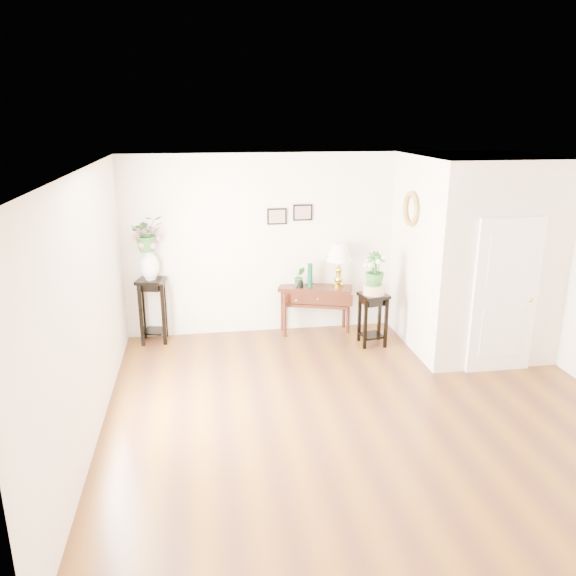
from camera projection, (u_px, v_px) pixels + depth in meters
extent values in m
cube|color=brown|center=(364.00, 410.00, 6.62)|extent=(6.00, 5.50, 0.02)
cube|color=white|center=(374.00, 168.00, 5.80)|extent=(6.00, 5.50, 0.02)
cube|color=white|center=(318.00, 244.00, 8.80)|extent=(6.00, 0.02, 2.80)
cube|color=white|center=(493.00, 428.00, 3.61)|extent=(6.00, 0.02, 2.80)
cube|color=white|center=(87.00, 311.00, 5.77)|extent=(0.02, 5.50, 2.80)
cube|color=white|center=(472.00, 253.00, 8.19)|extent=(1.80, 1.95, 2.80)
cube|color=white|center=(505.00, 297.00, 7.35)|extent=(0.90, 0.05, 2.10)
cube|color=black|center=(277.00, 216.00, 8.56)|extent=(0.30, 0.02, 0.25)
cube|color=black|center=(303.00, 212.00, 8.60)|extent=(0.30, 0.02, 0.25)
torus|color=gold|center=(411.00, 209.00, 7.98)|extent=(0.07, 0.51, 0.51)
cube|color=#33120D|center=(315.00, 309.00, 8.90)|extent=(1.20, 0.70, 0.76)
cube|color=gold|center=(339.00, 264.00, 8.74)|extent=(0.52, 0.52, 0.69)
cylinder|color=#0C4525|center=(310.00, 276.00, 8.73)|extent=(0.10, 0.10, 0.38)
imported|color=#2A6626|center=(300.00, 278.00, 8.71)|extent=(0.17, 0.14, 0.31)
cube|color=black|center=(153.00, 310.00, 8.50)|extent=(0.47, 0.47, 0.99)
imported|color=#2A6626|center=(147.00, 235.00, 8.16)|extent=(0.58, 0.54, 0.53)
cube|color=black|center=(373.00, 319.00, 8.41)|extent=(0.44, 0.44, 0.80)
cylinder|color=beige|center=(374.00, 289.00, 8.27)|extent=(0.39, 0.39, 0.14)
imported|color=#2A6626|center=(375.00, 270.00, 8.18)|extent=(0.29, 0.29, 0.51)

